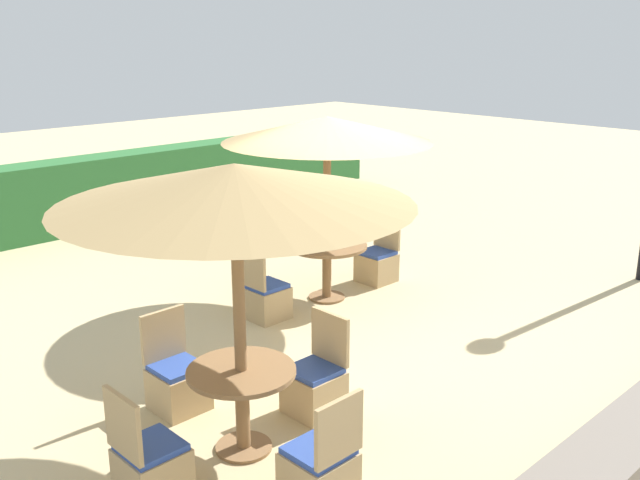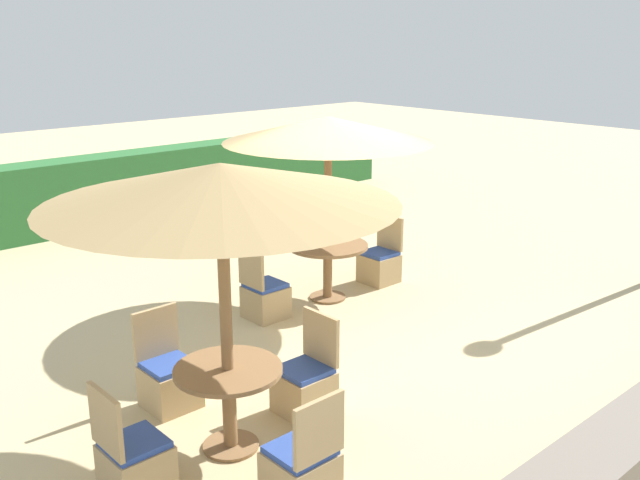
{
  "view_description": "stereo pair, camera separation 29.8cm",
  "coord_description": "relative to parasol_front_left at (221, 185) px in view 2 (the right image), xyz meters",
  "views": [
    {
      "loc": [
        -5.97,
        -5.53,
        3.41
      ],
      "look_at": [
        0.0,
        0.6,
        0.9
      ],
      "focal_mm": 40.0,
      "sensor_mm": 36.0,
      "label": 1
    },
    {
      "loc": [
        -5.76,
        -5.73,
        3.41
      ],
      "look_at": [
        0.0,
        0.6,
        0.9
      ],
      "focal_mm": 40.0,
      "sensor_mm": 36.0,
      "label": 2
    }
  ],
  "objects": [
    {
      "name": "ground_plane",
      "position": [
        2.73,
        1.27,
        -2.28
      ],
      "size": [
        40.0,
        40.0,
        0.0
      ],
      "primitive_type": "plane",
      "color": "#C6B284"
    },
    {
      "name": "hedge_row",
      "position": [
        2.73,
        7.52,
        -1.65
      ],
      "size": [
        13.0,
        0.7,
        1.27
      ],
      "primitive_type": "cube",
      "color": "#2D6B33",
      "rests_on": "ground_plane"
    },
    {
      "name": "parasol_front_left",
      "position": [
        0.0,
        0.0,
        0.0
      ],
      "size": [
        2.79,
        2.79,
        2.46
      ],
      "color": "olive",
      "rests_on": "ground_plane"
    },
    {
      "name": "round_table_front_left",
      "position": [
        0.0,
        0.0,
        -1.73
      ],
      "size": [
        0.91,
        0.91,
        0.74
      ],
      "color": "olive",
      "rests_on": "ground_plane"
    },
    {
      "name": "patio_chair_front_left_north",
      "position": [
        -0.01,
        0.97,
        -2.02
      ],
      "size": [
        0.46,
        0.46,
        0.93
      ],
      "rotation": [
        0.0,
        0.0,
        3.14
      ],
      "color": "tan",
      "rests_on": "ground_plane"
    },
    {
      "name": "patio_chair_front_left_west",
      "position": [
        -0.91,
        -0.02,
        -2.02
      ],
      "size": [
        0.46,
        0.46,
        0.93
      ],
      "rotation": [
        0.0,
        0.0,
        -1.57
      ],
      "color": "tan",
      "rests_on": "ground_plane"
    },
    {
      "name": "patio_chair_front_left_south",
      "position": [
        -0.02,
        -0.96,
        -2.02
      ],
      "size": [
        0.46,
        0.46,
        0.93
      ],
      "color": "tan",
      "rests_on": "ground_plane"
    },
    {
      "name": "patio_chair_front_left_east",
      "position": [
        0.87,
        0.03,
        -2.02
      ],
      "size": [
        0.46,
        0.46,
        0.93
      ],
      "rotation": [
        0.0,
        0.0,
        1.57
      ],
      "color": "tan",
      "rests_on": "ground_plane"
    },
    {
      "name": "parasol_center",
      "position": [
        3.02,
        2.03,
        -0.05
      ],
      "size": [
        2.65,
        2.65,
        2.4
      ],
      "color": "olive",
      "rests_on": "ground_plane"
    },
    {
      "name": "round_table_center",
      "position": [
        3.02,
        2.03,
        -1.7
      ],
      "size": [
        1.05,
        1.05,
        0.75
      ],
      "color": "olive",
      "rests_on": "ground_plane"
    },
    {
      "name": "patio_chair_center_east",
      "position": [
        4.01,
        2.02,
        -2.02
      ],
      "size": [
        0.46,
        0.46,
        0.93
      ],
      "rotation": [
        0.0,
        0.0,
        1.57
      ],
      "color": "tan",
      "rests_on": "ground_plane"
    },
    {
      "name": "patio_chair_center_west",
      "position": [
        1.99,
        2.07,
        -2.02
      ],
      "size": [
        0.46,
        0.46,
        0.93
      ],
      "rotation": [
        0.0,
        0.0,
        -1.57
      ],
      "color": "tan",
      "rests_on": "ground_plane"
    }
  ]
}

